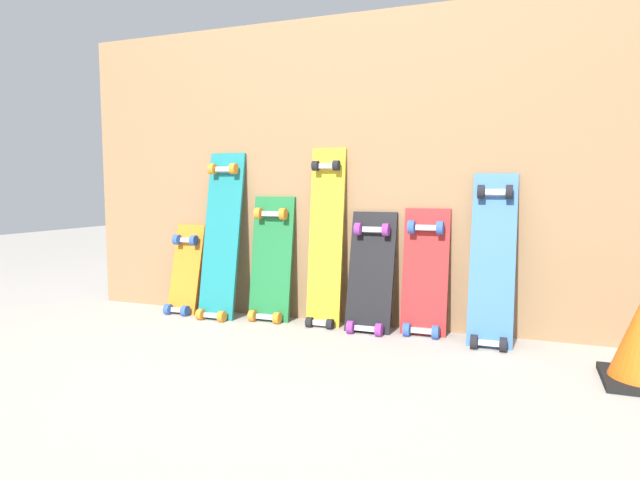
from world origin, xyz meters
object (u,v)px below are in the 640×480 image
Objects in this scene: skateboard_red at (425,279)px; skateboard_teal at (221,242)px; skateboard_yellow at (325,244)px; skateboard_black at (370,279)px; skateboard_orange at (185,275)px; skateboard_blue at (492,267)px; skateboard_green at (271,265)px.

skateboard_teal is at bearing -178.11° from skateboard_red.
skateboard_yellow is 0.50m from skateboard_red.
skateboard_teal is 0.80m from skateboard_black.
skateboard_teal is (0.23, -0.01, 0.19)m from skateboard_orange.
skateboard_black is 0.55m from skateboard_blue.
skateboard_orange is 1.27m from skateboard_red.
skateboard_blue is (1.56, -0.03, 0.13)m from skateboard_orange.
skateboard_black is at bearing -0.34° from skateboard_orange.
skateboard_orange is 0.30m from skateboard_teal.
skateboard_black reaches higher than skateboard_orange.
skateboard_blue is (0.29, -0.05, 0.08)m from skateboard_red.
skateboard_green is at bearing 6.87° from skateboard_teal.
skateboard_teal reaches higher than skateboard_green.
skateboard_green is 0.86× the size of skateboard_blue.
skateboard_blue reaches higher than skateboard_black.
skateboard_blue reaches higher than skateboard_green.
skateboard_teal reaches higher than skateboard_orange.
skateboard_yellow is (0.29, 0.00, 0.12)m from skateboard_green.
skateboard_teal reaches higher than skateboard_red.
skateboard_yellow is at bearing 176.37° from skateboard_blue.
skateboard_green reaches higher than skateboard_orange.
skateboard_blue is at bearing -2.52° from skateboard_green.
skateboard_red is (0.25, 0.03, 0.01)m from skateboard_black.
skateboard_teal reaches higher than skateboard_black.
skateboard_blue reaches higher than skateboard_orange.
skateboard_green is 0.31m from skateboard_yellow.
skateboard_orange is 0.87× the size of skateboard_black.
skateboard_yellow is (0.79, 0.02, 0.19)m from skateboard_orange.
skateboard_black is (0.52, -0.02, -0.03)m from skateboard_green.
skateboard_black is at bearing 177.68° from skateboard_blue.
skateboard_green is at bearing 2.14° from skateboard_orange.
skateboard_blue is (0.77, -0.05, -0.06)m from skateboard_yellow.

